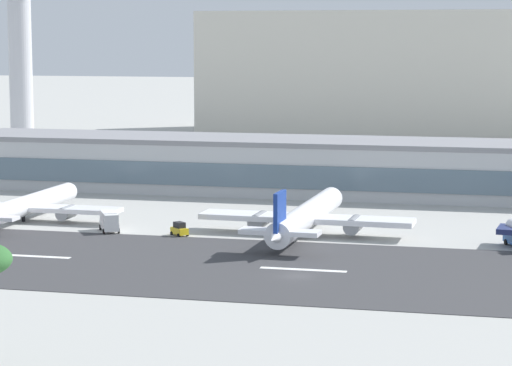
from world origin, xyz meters
TOP-DOWN VIEW (x-y plane):
  - ground_plane at (0.00, 0.00)m, footprint 1400.00×1400.00m
  - runway_strip at (0.00, 4.02)m, footprint 800.00×39.91m
  - runway_centreline_dash_3 at (-40.02, 4.02)m, footprint 12.00×1.20m
  - runway_centreline_dash_4 at (-0.02, 4.02)m, footprint 12.00×1.20m
  - terminal_building at (-4.05, 77.07)m, footprint 162.90×20.97m
  - control_tower at (-91.16, 109.54)m, footprint 12.28×12.28m
  - distant_hotel_block at (-5.03, 221.43)m, footprint 139.76×35.57m
  - airliner_red_tail_gate_0 at (-54.41, 32.02)m, footprint 34.24×38.99m
  - airliner_navy_tail_gate_1 at (-4.73, 29.73)m, footprint 34.78×44.80m
  - service_box_truck_0 at (-36.46, 25.97)m, footprint 5.03×6.41m
  - service_baggage_tug_1 at (-24.23, 25.11)m, footprint 3.43×3.35m

SIDE VIEW (x-z plane):
  - ground_plane at x=0.00m, z-range 0.00..0.00m
  - runway_strip at x=0.00m, z-range 0.00..0.08m
  - runway_centreline_dash_3 at x=-40.02m, z-range 0.08..0.09m
  - runway_centreline_dash_4 at x=-0.02m, z-range 0.08..0.09m
  - service_baggage_tug_1 at x=-24.23m, z-range -0.05..2.15m
  - service_box_truck_0 at x=-36.46m, z-range 0.16..3.41m
  - airliner_red_tail_gate_0 at x=-54.41m, z-range -1.48..6.66m
  - airliner_navy_tail_gate_1 at x=-4.73m, z-range -1.69..7.65m
  - terminal_building at x=-4.05m, z-range 0.00..11.12m
  - distant_hotel_block at x=-5.03m, z-range 0.00..39.90m
  - control_tower at x=-91.16m, z-range 5.91..55.72m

